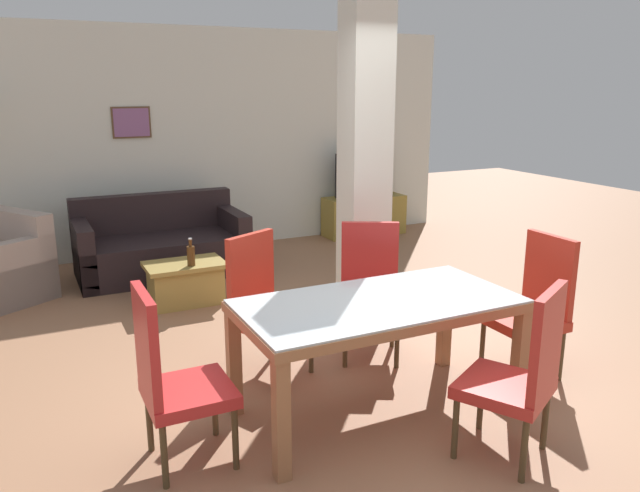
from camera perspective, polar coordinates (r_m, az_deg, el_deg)
ground_plane at (r=4.14m, az=5.14°, el=-14.84°), size 18.00×18.00×0.00m
back_wall at (r=7.87m, az=-12.18°, el=9.31°), size 7.20×0.09×2.70m
divider_pillar at (r=5.30m, az=4.10°, el=7.19°), size 0.37×0.31×2.70m
dining_table at (r=3.88m, az=5.34°, el=-7.08°), size 1.72×0.87×0.75m
dining_chair_head_left at (r=3.47m, az=-13.41°, el=-11.45°), size 0.46×0.46×1.01m
dining_chair_far_right at (r=4.77m, az=4.59°, el=-3.79°), size 0.62×0.62×1.01m
dining_chair_far_left at (r=4.45m, az=-5.18°, el=-5.17°), size 0.62×0.62×1.01m
dining_chair_near_right at (r=3.59m, az=17.93°, el=-10.86°), size 0.62×0.62×1.01m
dining_chair_head_right at (r=4.67m, az=19.01°, el=-4.98°), size 0.46×0.46×1.01m
sofa at (r=7.07m, az=-14.33°, el=-0.15°), size 1.77×0.93×0.84m
coffee_table at (r=6.06m, az=-12.18°, el=-3.27°), size 0.73×0.48×0.40m
bottle at (r=5.88m, az=-11.72°, el=-0.82°), size 0.07×0.07×0.26m
tv_stand at (r=8.66m, az=4.04°, el=2.80°), size 1.14×0.40×0.54m
tv_screen at (r=8.56m, az=4.11°, el=6.50°), size 0.97×0.27×0.61m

